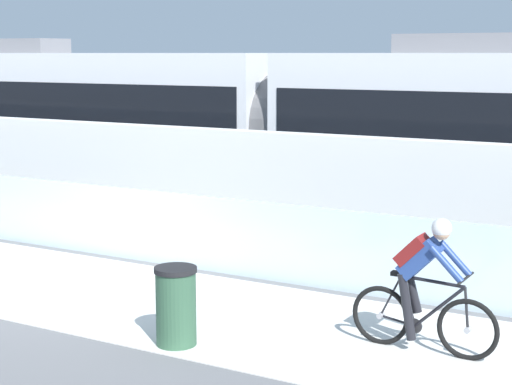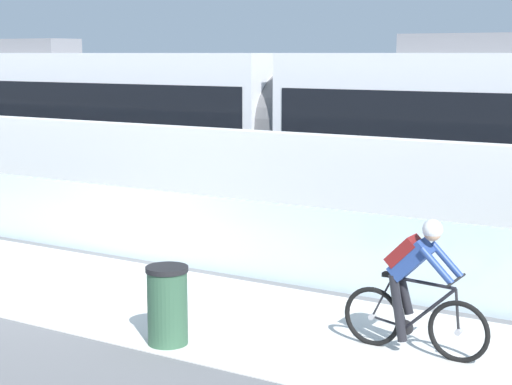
{
  "view_description": "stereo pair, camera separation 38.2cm",
  "coord_description": "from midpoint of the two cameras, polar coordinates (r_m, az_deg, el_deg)",
  "views": [
    {
      "loc": [
        8.63,
        -9.05,
        3.44
      ],
      "look_at": [
        2.02,
        2.35,
        1.25
      ],
      "focal_mm": 58.8,
      "sensor_mm": 36.0,
      "label": 1
    },
    {
      "loc": [
        8.96,
        -8.86,
        3.44
      ],
      "look_at": [
        2.02,
        2.35,
        1.25
      ],
      "focal_mm": 58.8,
      "sensor_mm": 36.0,
      "label": 2
    }
  ],
  "objects": [
    {
      "name": "trash_bin",
      "position": [
        10.08,
        -6.56,
        -7.7
      ],
      "size": [
        0.51,
        0.51,
        0.96
      ],
      "color": "#33593F",
      "rests_on": "ground"
    },
    {
      "name": "tram_rail_far",
      "position": [
        19.03,
        2.02,
        -0.97
      ],
      "size": [
        32.0,
        0.08,
        0.01
      ],
      "primitive_type": "cube",
      "color": "#595654",
      "rests_on": "ground"
    },
    {
      "name": "ground_plane",
      "position": [
        13.01,
        -13.96,
        -6.18
      ],
      "size": [
        200.0,
        200.0,
        0.0
      ],
      "primitive_type": "plane",
      "color": "slate"
    },
    {
      "name": "glass_parapet",
      "position": [
        14.22,
        -8.88,
        -2.18
      ],
      "size": [
        32.0,
        0.05,
        1.21
      ],
      "primitive_type": "cube",
      "color": "silver",
      "rests_on": "ground"
    },
    {
      "name": "tram",
      "position": [
        18.08,
        1.38,
        4.53
      ],
      "size": [
        22.56,
        2.54,
        3.81
      ],
      "color": "silver",
      "rests_on": "ground"
    },
    {
      "name": "bike_path_deck",
      "position": [
        13.01,
        -13.96,
        -6.15
      ],
      "size": [
        32.0,
        3.2,
        0.01
      ],
      "primitive_type": "cube",
      "color": "silver",
      "rests_on": "ground"
    },
    {
      "name": "cyclist_on_bike",
      "position": [
        9.86,
        10.23,
        -6.26
      ],
      "size": [
        1.77,
        0.58,
        1.61
      ],
      "color": "black",
      "rests_on": "ground"
    },
    {
      "name": "concrete_barrier_wall",
      "position": [
        15.56,
        -4.76,
        0.56
      ],
      "size": [
        32.0,
        0.36,
        2.09
      ],
      "primitive_type": "cube",
      "color": "silver",
      "rests_on": "ground"
    },
    {
      "name": "tram_rail_near",
      "position": [
        17.8,
        -0.15,
        -1.69
      ],
      "size": [
        32.0,
        0.08,
        0.01
      ],
      "primitive_type": "cube",
      "color": "#595654",
      "rests_on": "ground"
    }
  ]
}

